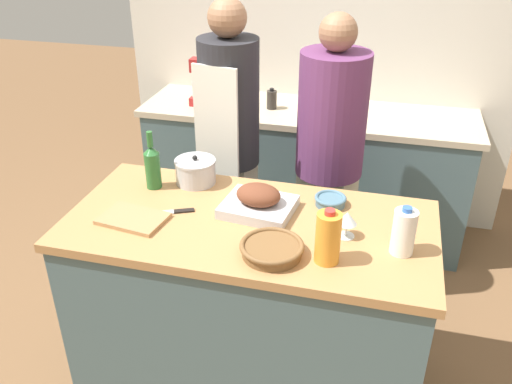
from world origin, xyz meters
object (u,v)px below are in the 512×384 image
object	(u,v)px
stock_pot	(196,171)
knife_chef	(169,212)
wicker_basket	(272,249)
person_cook_aproned	(230,140)
condiment_bottle_short	(327,104)
cutting_board	(133,219)
wine_bottle_green	(152,166)
stand_mixer	(205,86)
roasting_pan	(258,202)
wine_glass_left	(347,219)
mixing_bowl	(330,200)
condiment_bottle_tall	(272,100)
milk_jug	(404,232)
juice_jug	(328,238)
person_cook_guest	(330,153)

from	to	relation	value
stock_pot	knife_chef	xyz separation A→B (m)	(-0.01, -0.30, -0.06)
wicker_basket	person_cook_aproned	bearing A→B (deg)	115.47
knife_chef	condiment_bottle_short	xyz separation A→B (m)	(0.49, 1.35, 0.07)
person_cook_aproned	cutting_board	bearing A→B (deg)	-90.37
knife_chef	cutting_board	bearing A→B (deg)	-142.36
wine_bottle_green	stand_mixer	size ratio (longest dim) A/B	0.91
wine_bottle_green	condiment_bottle_short	xyz separation A→B (m)	(0.65, 1.15, -0.04)
knife_chef	stand_mixer	bearing A→B (deg)	103.10
wicker_basket	person_cook_aproned	xyz separation A→B (m)	(-0.46, 0.96, -0.01)
wicker_basket	wine_bottle_green	size ratio (longest dim) A/B	0.89
roasting_pan	knife_chef	bearing A→B (deg)	-163.60
wicker_basket	cutting_board	xyz separation A→B (m)	(-0.62, 0.10, -0.02)
wicker_basket	wine_glass_left	distance (m)	0.33
mixing_bowl	condiment_bottle_tall	distance (m)	1.34
stand_mixer	person_cook_aproned	bearing A→B (deg)	-60.57
stand_mixer	milk_jug	bearing A→B (deg)	-48.56
mixing_bowl	juice_jug	bearing A→B (deg)	-84.32
juice_jug	wine_bottle_green	distance (m)	0.95
stand_mixer	knife_chef	bearing A→B (deg)	-76.90
wine_bottle_green	knife_chef	world-z (taller)	wine_bottle_green
wicker_basket	roasting_pan	bearing A→B (deg)	113.19
cutting_board	juice_jug	bearing A→B (deg)	-5.53
roasting_pan	wicker_basket	size ratio (longest dim) A/B	1.31
cutting_board	wicker_basket	bearing A→B (deg)	-8.80
roasting_pan	condiment_bottle_tall	size ratio (longest dim) A/B	2.36
condiment_bottle_tall	wine_bottle_green	bearing A→B (deg)	-102.37
wine_bottle_green	person_cook_aproned	bearing A→B (deg)	70.64
juice_jug	person_cook_guest	world-z (taller)	person_cook_guest
wine_bottle_green	wine_glass_left	xyz separation A→B (m)	(0.92, -0.20, -0.03)
condiment_bottle_tall	person_cook_aproned	xyz separation A→B (m)	(-0.08, -0.69, -0.01)
roasting_pan	person_cook_aproned	bearing A→B (deg)	116.48
juice_jug	knife_chef	bearing A→B (deg)	165.97
cutting_board	stand_mixer	distance (m)	1.55
juice_jug	knife_chef	world-z (taller)	juice_jug
wicker_basket	stock_pot	distance (m)	0.69
milk_jug	wine_bottle_green	bearing A→B (deg)	167.35
roasting_pan	condiment_bottle_tall	bearing A→B (deg)	100.61
roasting_pan	wicker_basket	bearing A→B (deg)	-66.81
juice_jug	person_cook_aproned	world-z (taller)	person_cook_aproned
stand_mixer	condiment_bottle_short	bearing A→B (deg)	-5.55
milk_jug	knife_chef	bearing A→B (deg)	177.05
knife_chef	condiment_bottle_short	bearing A→B (deg)	70.04
wine_glass_left	knife_chef	world-z (taller)	wine_glass_left
person_cook_aproned	stock_pot	bearing A→B (deg)	-82.70
person_cook_guest	wine_bottle_green	bearing A→B (deg)	-119.80
knife_chef	stand_mixer	distance (m)	1.47
wine_glass_left	cutting_board	bearing A→B (deg)	-173.37
knife_chef	person_cook_guest	xyz separation A→B (m)	(0.58, 0.84, -0.03)
wicker_basket	mixing_bowl	distance (m)	0.46
wine_bottle_green	condiment_bottle_short	size ratio (longest dim) A/B	1.28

